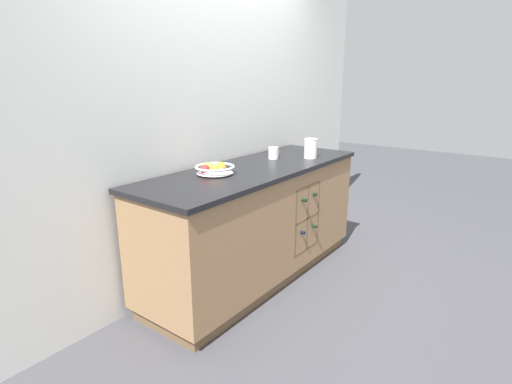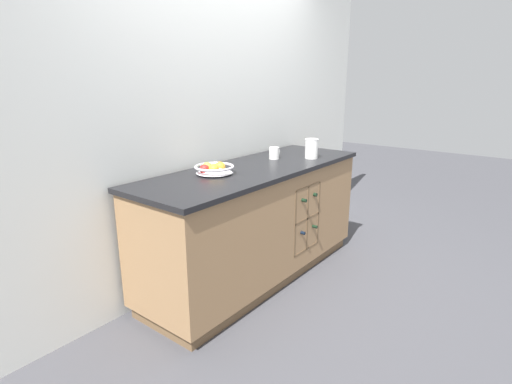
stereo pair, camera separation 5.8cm
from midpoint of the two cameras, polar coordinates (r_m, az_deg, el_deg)
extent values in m
plane|color=#424247|center=(3.35, -0.50, -11.76)|extent=(14.00, 14.00, 0.00)
cube|color=silver|center=(3.23, -6.20, 10.82)|extent=(4.44, 0.06, 2.55)
cube|color=brown|center=(3.33, -0.51, -11.07)|extent=(1.98, 0.58, 0.09)
cube|color=#99724C|center=(3.16, -0.53, -3.98)|extent=(2.04, 0.64, 0.79)
cube|color=black|center=(3.04, -0.54, 3.31)|extent=(2.08, 0.68, 0.03)
cube|color=brown|center=(3.23, 5.29, -3.40)|extent=(0.35, 0.01, 0.53)
cube|color=brown|center=(3.06, 4.36, -4.48)|extent=(0.02, 0.10, 0.53)
cube|color=brown|center=(3.35, 7.64, -2.76)|extent=(0.02, 0.10, 0.53)
cube|color=brown|center=(3.30, 5.95, -7.89)|extent=(0.35, 0.10, 0.02)
cube|color=brown|center=(3.20, 6.08, -3.59)|extent=(0.35, 0.10, 0.02)
cube|color=brown|center=(3.13, 6.22, 0.96)|extent=(0.35, 0.10, 0.02)
cube|color=brown|center=(3.20, 6.08, -3.59)|extent=(0.02, 0.10, 0.53)
cylinder|color=black|center=(3.21, 3.73, -5.18)|extent=(0.07, 0.19, 0.07)
cylinder|color=black|center=(3.14, 5.83, -5.70)|extent=(0.03, 0.08, 0.03)
cylinder|color=black|center=(3.35, 5.36, -4.28)|extent=(0.07, 0.20, 0.07)
cylinder|color=black|center=(3.29, 7.51, -4.79)|extent=(0.03, 0.09, 0.03)
cylinder|color=black|center=(3.13, 3.74, -0.62)|extent=(0.07, 0.20, 0.07)
cylinder|color=black|center=(3.06, 5.99, -1.08)|extent=(0.03, 0.09, 0.03)
cylinder|color=black|center=(3.27, 5.47, 0.13)|extent=(0.08, 0.19, 0.08)
cylinder|color=black|center=(3.21, 7.50, -0.26)|extent=(0.03, 0.08, 0.03)
cylinder|color=silver|center=(2.81, -6.47, 2.64)|extent=(0.13, 0.13, 0.01)
cone|color=silver|center=(2.81, -6.49, 3.24)|extent=(0.26, 0.26, 0.05)
torus|color=silver|center=(2.80, -6.50, 3.58)|extent=(0.28, 0.28, 0.02)
sphere|color=gold|center=(2.83, -5.64, 3.57)|extent=(0.08, 0.08, 0.08)
sphere|color=#7FA838|center=(2.85, -7.52, 3.53)|extent=(0.07, 0.07, 0.07)
sphere|color=red|center=(2.78, -7.86, 3.19)|extent=(0.07, 0.07, 0.07)
sphere|color=gold|center=(2.76, -6.54, 3.21)|extent=(0.07, 0.07, 0.07)
cylinder|color=white|center=(3.38, 7.32, 6.19)|extent=(0.11, 0.11, 0.16)
torus|color=white|center=(3.37, 7.37, 7.50)|extent=(0.11, 0.11, 0.01)
torus|color=white|center=(3.43, 7.80, 6.45)|extent=(0.11, 0.01, 0.11)
cylinder|color=white|center=(3.33, 2.00, 5.59)|extent=(0.08, 0.08, 0.10)
torus|color=white|center=(3.37, 2.43, 5.73)|extent=(0.07, 0.01, 0.07)
camera|label=1|loc=(0.03, -90.54, -0.15)|focal=28.00mm
camera|label=2|loc=(0.03, 89.46, 0.15)|focal=28.00mm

